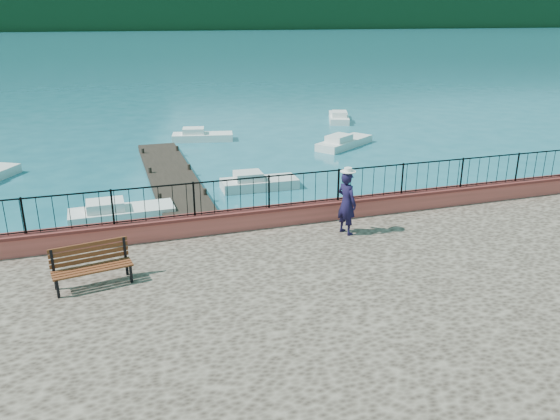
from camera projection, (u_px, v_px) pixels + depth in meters
ground at (325, 321)px, 13.46m from camera, size 2000.00×2000.00×0.00m
parapet at (279, 216)px, 16.27m from camera, size 28.00×0.46×0.58m
railing at (279, 191)px, 16.01m from camera, size 27.00×0.05×0.95m
dock at (176, 186)px, 23.57m from camera, size 2.00×16.00×0.30m
far_forest at (101, 11)px, 279.08m from camera, size 900.00×60.00×18.00m
companion_hill at (315, 22)px, 578.93m from camera, size 448.00×384.00×180.00m
park_bench at (93, 274)px, 12.59m from camera, size 1.84×0.87×0.98m
person at (347, 203)px, 15.42m from camera, size 0.64×0.78×1.83m
hat at (348, 170)px, 15.09m from camera, size 0.44×0.44×0.12m
boat_0 at (122, 209)px, 20.07m from camera, size 3.78×1.37×0.80m
boat_1 at (259, 180)px, 23.66m from camera, size 3.33×1.42×0.80m
boat_2 at (345, 140)px, 31.23m from camera, size 4.16×3.38×0.80m
boat_4 at (203, 134)px, 32.77m from camera, size 3.76×1.99×0.80m
boat_5 at (339, 115)px, 38.89m from camera, size 2.63×4.10×0.80m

